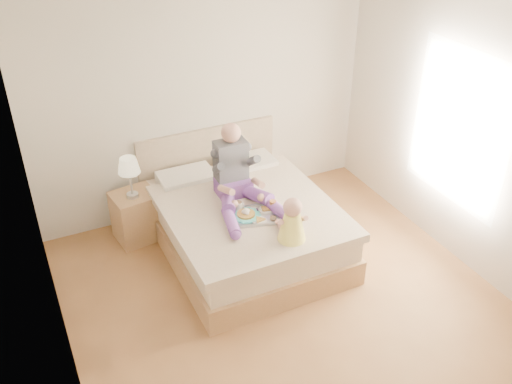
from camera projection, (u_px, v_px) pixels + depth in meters
name	position (u px, v px, depth m)	size (l,w,h in m)	color
room	(302.00, 168.00, 4.75)	(4.02, 4.22, 2.71)	brown
bed	(242.00, 221.00, 6.17)	(1.70, 2.18, 1.00)	olive
nightstand	(136.00, 216.00, 6.32)	(0.52, 0.47, 0.57)	olive
lamp	(129.00, 168.00, 5.94)	(0.23, 0.23, 0.47)	#B6B8BD
adult	(238.00, 179.00, 5.89)	(0.71, 1.00, 0.83)	#69398F
tray	(255.00, 213.00, 5.73)	(0.54, 0.47, 0.13)	#B6B8BD
baby	(292.00, 222.00, 5.33)	(0.29, 0.40, 0.45)	#FFF050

